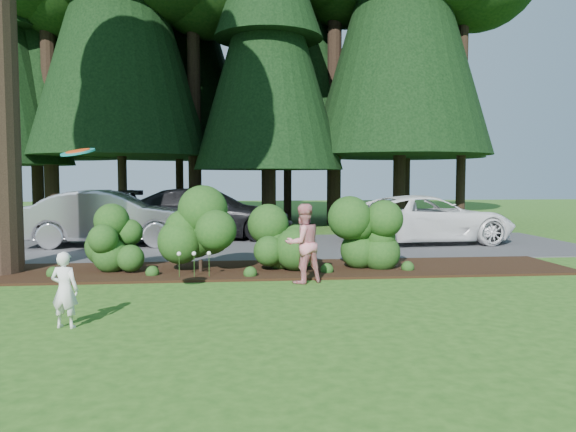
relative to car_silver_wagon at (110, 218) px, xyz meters
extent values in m
plane|color=#244E16|center=(3.12, -8.07, -0.85)|extent=(80.00, 80.00, 0.00)
cube|color=black|center=(3.12, -4.82, -0.83)|extent=(16.00, 2.50, 0.05)
cube|color=#38383A|center=(3.12, -0.57, -0.84)|extent=(22.00, 6.00, 0.03)
sphere|color=#1C4615|center=(1.12, -4.87, -0.19)|extent=(1.08, 1.08, 1.08)
cylinder|color=black|center=(1.12, -4.87, -0.70)|extent=(0.08, 0.08, 0.30)
sphere|color=#1C4615|center=(2.92, -5.07, 0.08)|extent=(1.35, 1.35, 1.35)
cylinder|color=black|center=(2.92, -5.07, -0.70)|extent=(0.08, 0.08, 0.30)
sphere|color=#1C4615|center=(4.72, -4.77, -0.03)|extent=(1.26, 1.26, 1.26)
cylinder|color=black|center=(4.72, -4.77, -0.70)|extent=(0.08, 0.08, 0.30)
sphere|color=#1C4615|center=(6.52, -4.97, -0.14)|extent=(1.17, 1.17, 1.17)
cylinder|color=black|center=(6.52, -4.97, -0.70)|extent=(0.08, 0.08, 0.30)
cylinder|color=#1C4615|center=(2.52, -5.67, -0.60)|extent=(0.01, 0.01, 0.50)
sphere|color=white|center=(2.52, -5.67, -0.33)|extent=(0.09, 0.09, 0.09)
cylinder|color=#1C4615|center=(2.82, -5.67, -0.60)|extent=(0.01, 0.01, 0.50)
sphere|color=white|center=(2.82, -5.67, -0.33)|extent=(0.09, 0.09, 0.09)
cylinder|color=#1C4615|center=(3.12, -5.67, -0.60)|extent=(0.01, 0.01, 0.50)
sphere|color=white|center=(3.12, -5.67, -0.33)|extent=(0.09, 0.09, 0.09)
cylinder|color=black|center=(-3.88, 6.43, 3.70)|extent=(0.50, 0.50, 9.10)
cylinder|color=black|center=(-0.88, 6.93, 4.40)|extent=(0.50, 0.50, 10.50)
cone|color=black|center=(-0.88, 6.93, 7.40)|extent=(6.60, 6.60, 11.25)
cylinder|color=black|center=(2.12, 5.43, 3.52)|extent=(0.50, 0.50, 8.75)
cylinder|color=black|center=(5.12, 6.43, 4.75)|extent=(0.50, 0.50, 11.20)
cone|color=black|center=(5.12, 6.43, 7.95)|extent=(7.04, 7.04, 12.00)
cylinder|color=black|center=(8.12, 7.43, 3.87)|extent=(0.50, 0.50, 9.45)
cylinder|color=black|center=(10.62, 5.93, 4.57)|extent=(0.50, 0.50, 10.85)
cone|color=black|center=(10.62, 5.93, 7.67)|extent=(6.82, 6.82, 11.62)
cylinder|color=black|center=(13.12, 7.93, 4.05)|extent=(0.50, 0.50, 9.80)
cylinder|color=black|center=(-4.88, 10.43, 4.75)|extent=(0.50, 0.50, 11.20)
cone|color=black|center=(-4.88, 10.43, 7.95)|extent=(7.04, 7.04, 12.00)
cylinder|color=black|center=(0.62, 9.93, 4.40)|extent=(0.50, 0.50, 10.50)
cone|color=black|center=(0.62, 9.93, 7.40)|extent=(6.60, 6.60, 11.25)
cylinder|color=black|center=(6.62, 10.93, 5.10)|extent=(0.50, 0.50, 11.90)
cone|color=black|center=(6.62, 10.93, 8.50)|extent=(7.48, 7.48, 12.75)
cylinder|color=black|center=(11.62, 10.43, 4.22)|extent=(0.50, 0.50, 10.15)
cone|color=black|center=(11.62, 10.43, 7.12)|extent=(6.38, 6.38, 10.88)
imported|color=#A6A6AA|center=(0.00, 0.00, 0.00)|extent=(5.02, 1.79, 1.65)
imported|color=white|center=(9.61, -0.37, -0.08)|extent=(5.51, 2.89, 1.48)
imported|color=black|center=(2.81, 1.73, 0.00)|extent=(6.00, 3.18, 1.66)
imported|color=white|center=(1.29, -9.22, -0.32)|extent=(0.44, 0.34, 1.06)
imported|color=red|center=(4.96, -6.31, -0.08)|extent=(0.93, 0.84, 1.56)
cylinder|color=teal|center=(1.55, -9.38, 1.55)|extent=(0.46, 0.44, 0.17)
cylinder|color=#F84314|center=(1.55, -9.38, 1.56)|extent=(0.32, 0.31, 0.12)
camera|label=1|loc=(3.54, -17.09, 1.22)|focal=35.00mm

